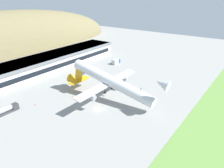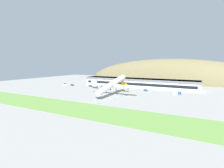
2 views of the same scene
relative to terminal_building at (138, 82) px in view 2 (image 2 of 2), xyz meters
name	(u,v)px [view 2 (image 2 of 2)]	position (x,y,z in m)	size (l,w,h in m)	color
ground_plane	(101,94)	(-11.00, -54.18, -5.13)	(356.35, 356.35, 0.00)	gray
grass_strip_foreground	(61,106)	(-11.00, -98.45, -5.09)	(320.72, 25.74, 0.08)	#669342
hill_backdrop	(168,82)	(18.99, 64.32, -5.13)	(233.07, 59.35, 61.17)	olive
terminal_building	(138,82)	(0.00, 0.00, 0.00)	(120.02, 18.51, 9.05)	silver
cargo_airplane	(113,84)	(-1.14, -53.18, 3.36)	(39.34, 51.41, 14.71)	silver
service_car_0	(72,85)	(-68.23, -23.57, -4.54)	(4.37, 1.87, 1.43)	#333338
service_car_1	(65,84)	(-79.64, -22.38, -4.45)	(4.60, 1.84, 1.64)	silver
service_car_2	(146,90)	(15.54, -21.56, -4.49)	(3.90, 1.79, 1.55)	#264C99
service_car_3	(91,86)	(-45.15, -20.98, -4.43)	(4.15, 2.14, 1.68)	#333338
fuel_truck	(176,93)	(42.30, -25.89, -3.67)	(6.59, 2.68, 3.11)	#264C99
box_truck	(96,87)	(-33.75, -27.20, -3.66)	(8.15, 2.31, 3.10)	#333338
traffic_cone_0	(103,89)	(-23.75, -30.50, -4.85)	(0.52, 0.52, 0.58)	orange
traffic_cone_1	(113,91)	(-9.23, -38.02, -4.85)	(0.52, 0.52, 0.58)	orange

